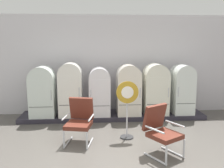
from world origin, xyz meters
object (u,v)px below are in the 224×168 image
object	(u,v)px
refrigerator_2	(99,90)
refrigerator_4	(155,88)
refrigerator_3	(129,88)
refrigerator_5	(182,88)
refrigerator_1	(71,88)
armchair_right	(161,129)
refrigerator_0	(43,90)
sign_stand	(127,109)
armchair_left	(80,119)

from	to	relation	value
refrigerator_2	refrigerator_4	xyz separation A→B (m)	(1.69, -0.01, 0.05)
refrigerator_3	refrigerator_5	xyz separation A→B (m)	(1.65, 0.01, -0.00)
refrigerator_1	armchair_right	world-z (taller)	refrigerator_1
refrigerator_3	refrigerator_1	bearing A→B (deg)	-179.84
refrigerator_0	sign_stand	distance (m)	2.74
refrigerator_1	refrigerator_2	world-z (taller)	refrigerator_1
refrigerator_4	armchair_left	xyz separation A→B (m)	(-2.18, -1.69, -0.38)
refrigerator_2	sign_stand	size ratio (longest dim) A/B	1.03
refrigerator_2	refrigerator_4	world-z (taller)	refrigerator_4
refrigerator_4	sign_stand	distance (m)	1.89
refrigerator_1	refrigerator_3	xyz separation A→B (m)	(1.72, 0.00, -0.04)
armchair_left	refrigerator_1	bearing A→B (deg)	101.97
refrigerator_5	sign_stand	world-z (taller)	refrigerator_5
refrigerator_4	refrigerator_0	bearing A→B (deg)	-179.72
refrigerator_5	refrigerator_3	bearing A→B (deg)	-179.54
armchair_left	armchair_right	bearing A→B (deg)	-24.45
refrigerator_5	armchair_left	bearing A→B (deg)	-150.49
refrigerator_0	refrigerator_2	distance (m)	1.65
armchair_right	refrigerator_2	bearing A→B (deg)	115.69
refrigerator_3	armchair_right	bearing A→B (deg)	-82.69
refrigerator_0	refrigerator_2	bearing A→B (deg)	1.07
refrigerator_1	refrigerator_5	distance (m)	3.37
refrigerator_1	armchair_left	distance (m)	1.77
refrigerator_2	refrigerator_5	xyz separation A→B (m)	(2.52, 0.00, 0.04)
refrigerator_1	armchair_right	size ratio (longest dim) A/B	1.54
refrigerator_2	refrigerator_4	size ratio (longest dim) A/B	0.93
refrigerator_0	armchair_right	world-z (taller)	refrigerator_0
refrigerator_3	sign_stand	distance (m)	1.58
refrigerator_0	refrigerator_4	bearing A→B (deg)	0.28
sign_stand	refrigerator_5	bearing A→B (deg)	39.36
refrigerator_5	sign_stand	distance (m)	2.47
refrigerator_5	sign_stand	bearing A→B (deg)	-140.64
refrigerator_3	armchair_right	size ratio (longest dim) A/B	1.48
refrigerator_1	refrigerator_3	size ratio (longest dim) A/B	1.04
refrigerator_2	refrigerator_0	bearing A→B (deg)	-178.93
refrigerator_0	refrigerator_2	xyz separation A→B (m)	(1.65, 0.03, -0.02)
armchair_right	sign_stand	xyz separation A→B (m)	(-0.56, 0.91, 0.17)
armchair_right	sign_stand	world-z (taller)	sign_stand
refrigerator_3	armchair_left	size ratio (longest dim) A/B	1.48
armchair_left	refrigerator_4	bearing A→B (deg)	37.75
refrigerator_4	refrigerator_1	bearing A→B (deg)	-179.99
refrigerator_0	refrigerator_2	size ratio (longest dim) A/B	1.03
refrigerator_2	armchair_right	distance (m)	2.75
sign_stand	refrigerator_0	bearing A→B (deg)	146.13
refrigerator_5	refrigerator_2	bearing A→B (deg)	-179.93
refrigerator_0	refrigerator_4	world-z (taller)	refrigerator_4
refrigerator_1	refrigerator_2	distance (m)	0.85
refrigerator_3	armchair_left	xyz separation A→B (m)	(-1.36, -1.69, -0.37)
refrigerator_1	refrigerator_3	world-z (taller)	refrigerator_1
refrigerator_1	refrigerator_5	size ratio (longest dim) A/B	1.06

